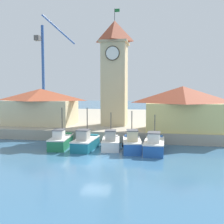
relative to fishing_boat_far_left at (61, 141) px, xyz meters
name	(u,v)px	position (x,y,z in m)	size (l,w,h in m)	color
ground_plane	(96,162)	(5.13, -4.91, -0.73)	(300.00, 300.00, 0.00)	#386689
quay_wharf	(131,120)	(5.13, 23.51, -0.10)	(120.00, 40.00, 1.27)	#A89E89
fishing_boat_far_left	(61,141)	(0.00, 0.00, 0.00)	(2.30, 4.95, 4.30)	#237A4C
fishing_boat_left_outer	(86,142)	(2.86, -0.35, 0.01)	(2.06, 4.68, 4.33)	#196B7F
fishing_boat_left_inner	(111,142)	(5.42, 0.35, -0.04)	(2.39, 4.30, 3.82)	silver
fishing_boat_mid_left	(132,144)	(7.74, -0.36, 0.04)	(2.37, 4.57, 4.06)	#2356A8
fishing_boat_center	(154,145)	(9.97, -0.41, 0.01)	(2.11, 5.21, 3.71)	#2356A8
clock_tower	(115,71)	(4.14, 10.34, 8.26)	(3.87, 3.87, 16.28)	beige
warehouse_left	(41,106)	(-6.50, 9.00, 3.19)	(9.96, 5.99, 5.19)	beige
warehouse_right	(182,108)	(13.24, 6.56, 3.32)	(9.02, 5.97, 5.43)	#E5D17A
port_crane_near	(45,79)	(-12.88, 24.49, 7.99)	(5.68, 9.06, 20.37)	navy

